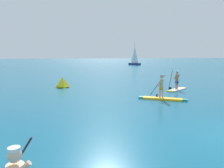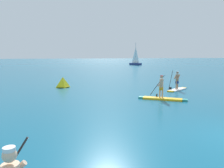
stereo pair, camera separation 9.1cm
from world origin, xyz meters
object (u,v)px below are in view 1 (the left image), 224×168
at_px(paddleboarder_far_right, 177,86).
at_px(sailboat_right_horizon, 135,62).
at_px(paddleboarder_mid_center, 162,95).
at_px(race_marker_buoy, 63,83).

bearing_deg(paddleboarder_far_right, sailboat_right_horizon, -139.89).
relative_size(paddleboarder_far_right, sailboat_right_horizon, 0.38).
height_order(paddleboarder_mid_center, sailboat_right_horizon, sailboat_right_horizon).
bearing_deg(race_marker_buoy, paddleboarder_far_right, -26.58).
distance_m(paddleboarder_far_right, sailboat_right_horizon, 50.82).
bearing_deg(race_marker_buoy, sailboat_right_horizon, 58.16).
bearing_deg(sailboat_right_horizon, paddleboarder_mid_center, 117.07).
bearing_deg(paddleboarder_mid_center, race_marker_buoy, -16.06).
relative_size(paddleboarder_mid_center, sailboat_right_horizon, 0.40).
bearing_deg(sailboat_right_horizon, paddleboarder_far_right, 119.36).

